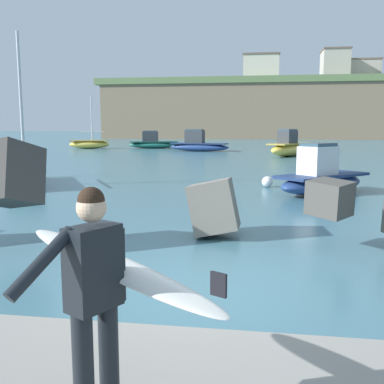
{
  "coord_description": "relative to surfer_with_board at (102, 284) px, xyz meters",
  "views": [
    {
      "loc": [
        0.95,
        -6.41,
        2.43
      ],
      "look_at": [
        -0.1,
        0.5,
        1.4
      ],
      "focal_mm": 42.07,
      "sensor_mm": 36.0,
      "label": 1
    }
  ],
  "objects": [
    {
      "name": "surfer_with_board",
      "position": [
        0.0,
        0.0,
        0.0
      ],
      "size": [
        2.0,
        1.55,
        1.78
      ],
      "color": "black",
      "rests_on": "walkway_path"
    },
    {
      "name": "boat_mid_centre",
      "position": [
        -4.85,
        40.4,
        -0.63
      ],
      "size": [
        6.17,
        2.68,
        2.14
      ],
      "color": "navy",
      "rests_on": "ground"
    },
    {
      "name": "boat_near_left",
      "position": [
        3.33,
        13.59,
        -0.71
      ],
      "size": [
        3.95,
        3.94,
        1.84
      ],
      "color": "navy",
      "rests_on": "ground"
    },
    {
      "name": "station_building_central",
      "position": [
        22.07,
        101.02,
        12.78
      ],
      "size": [
        8.17,
        5.06,
        5.17
      ],
      "color": "#B2ADA3",
      "rests_on": "headland_bluff"
    },
    {
      "name": "headland_bluff",
      "position": [
        23.21,
        99.36,
        4.47
      ],
      "size": [
        107.53,
        36.94,
        11.46
      ],
      "color": "#847056",
      "rests_on": "ground"
    },
    {
      "name": "boat_mid_left",
      "position": [
        -17.27,
        43.84,
        -0.76
      ],
      "size": [
        4.59,
        2.72,
        5.59
      ],
      "color": "#EAC64C",
      "rests_on": "ground"
    },
    {
      "name": "mooring_buoy_inner",
      "position": [
        1.44,
        15.09,
        -1.06
      ],
      "size": [
        0.44,
        0.44,
        0.44
      ],
      "color": "silver",
      "rests_on": "ground"
    },
    {
      "name": "station_building_east",
      "position": [
        0.95,
        90.39,
        12.7
      ],
      "size": [
        7.23,
        6.35,
        5.01
      ],
      "color": "beige",
      "rests_on": "headland_bluff"
    },
    {
      "name": "boat_near_centre",
      "position": [
        -8.58,
        14.37,
        -0.81
      ],
      "size": [
        4.03,
        5.42,
        6.11
      ],
      "color": "#1E6656",
      "rests_on": "ground"
    },
    {
      "name": "boat_far_left",
      "position": [
        -10.52,
        45.54,
        -0.68
      ],
      "size": [
        5.96,
        3.01,
        1.94
      ],
      "color": "#1E6656",
      "rests_on": "ground"
    },
    {
      "name": "ground_plane",
      "position": [
        0.18,
        3.39,
        -1.28
      ],
      "size": [
        400.0,
        400.0,
        0.0
      ],
      "primitive_type": "plane",
      "color": "#42707F"
    },
    {
      "name": "station_building_annex",
      "position": [
        15.89,
        95.19,
        13.42
      ],
      "size": [
        5.48,
        6.75,
        6.45
      ],
      "color": "#B2ADA3",
      "rests_on": "headland_bluff"
    },
    {
      "name": "breakwater_jetty",
      "position": [
        -1.84,
        5.0,
        -0.11
      ],
      "size": [
        30.47,
        5.99,
        2.51
      ],
      "color": "#4C4944",
      "rests_on": "ground"
    },
    {
      "name": "boat_mid_right",
      "position": [
        3.45,
        34.31,
        -0.56
      ],
      "size": [
        4.18,
        5.54,
        2.19
      ],
      "color": "#EAC64C",
      "rests_on": "ground"
    }
  ]
}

